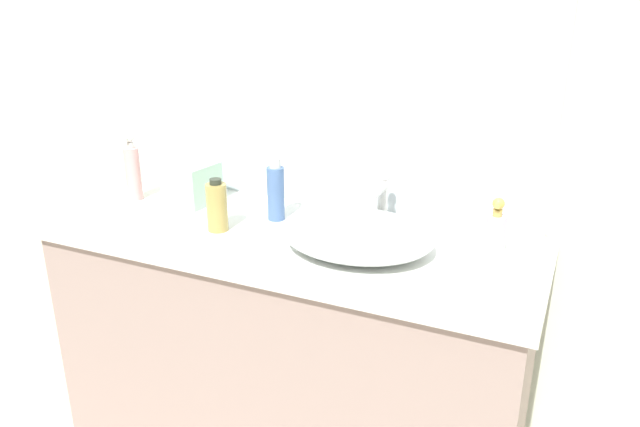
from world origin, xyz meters
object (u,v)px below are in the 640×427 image
soap_dispenser (133,171)px  tissue_box (192,181)px  lotion_bottle (217,206)px  perfume_bottle (495,232)px  sink_basin (358,235)px  spray_can (276,192)px

soap_dispenser → tissue_box: bearing=15.0°
lotion_bottle → tissue_box: bearing=141.0°
lotion_bottle → perfume_bottle: perfume_bottle is taller
tissue_box → soap_dispenser: bearing=-165.0°
sink_basin → tissue_box: (-0.60, 0.13, 0.03)m
sink_basin → lotion_bottle: lotion_bottle is taller
soap_dispenser → tissue_box: 0.19m
perfume_bottle → tissue_box: (-0.93, 0.02, 0.01)m
lotion_bottle → spray_can: bearing=52.6°
lotion_bottle → perfume_bottle: bearing=11.1°
sink_basin → perfume_bottle: bearing=18.7°
lotion_bottle → tissue_box: 0.26m
soap_dispenser → perfume_bottle: size_ratio=1.38×
spray_can → tissue_box: 0.31m
tissue_box → lotion_bottle: bearing=-39.0°
perfume_bottle → spray_can: bearing=-179.8°
sink_basin → perfume_bottle: size_ratio=2.56×
perfume_bottle → tissue_box: 0.93m
soap_dispenser → sink_basin: bearing=-5.9°
sink_basin → soap_dispenser: soap_dispenser is taller
lotion_bottle → perfume_bottle: (0.73, 0.14, -0.01)m
lotion_bottle → perfume_bottle: size_ratio=0.97×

